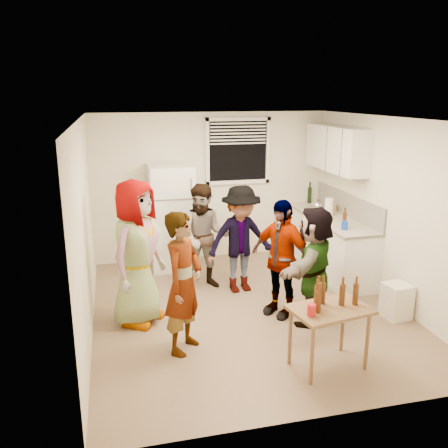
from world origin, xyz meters
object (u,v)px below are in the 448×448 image
object	(u,v)px
kettle	(317,211)
trash_bin	(397,299)
guest_back_right	(240,290)
red_cup	(311,315)
beer_bottle_counter	(344,228)
guest_back_left	(205,287)
guest_black	(279,313)
guest_orange	(311,320)
beer_bottle_table	(317,307)
guest_grey	(140,321)
guest_stripe	(185,349)
refrigerator	(172,217)
wine_bottle	(309,203)
serving_table	(326,366)
blue_cup	(344,230)

from	to	relation	value
kettle	trash_bin	size ratio (longest dim) A/B	0.54
kettle	guest_back_right	distance (m)	2.01
kettle	red_cup	distance (m)	3.48
beer_bottle_counter	guest_back_left	world-z (taller)	beer_bottle_counter
red_cup	guest_black	bearing A→B (deg)	82.20
guest_back_left	guest_orange	distance (m)	1.76
beer_bottle_table	guest_grey	bearing A→B (deg)	139.73
beer_bottle_table	red_cup	distance (m)	0.21
kettle	beer_bottle_counter	bearing A→B (deg)	-98.89
trash_bin	guest_stripe	size ratio (longest dim) A/B	0.28
beer_bottle_counter	red_cup	size ratio (longest dim) A/B	1.91
refrigerator	guest_orange	bearing A→B (deg)	-58.18
wine_bottle	guest_black	world-z (taller)	wine_bottle
guest_back_left	guest_orange	world-z (taller)	guest_back_left
trash_bin	guest_grey	size ratio (longest dim) A/B	0.25
guest_orange	guest_back_left	bearing A→B (deg)	-100.52
beer_bottle_table	guest_back_right	size ratio (longest dim) A/B	0.16
red_cup	guest_back_left	world-z (taller)	red_cup
wine_bottle	beer_bottle_table	xyz separation A→B (m)	(-1.44, -3.57, -0.22)
beer_bottle_table	guest_orange	distance (m)	1.26
refrigerator	wine_bottle	size ratio (longest dim) A/B	6.02
guest_back_left	guest_orange	bearing A→B (deg)	-37.71
guest_back_left	trash_bin	bearing A→B (deg)	-21.82
refrigerator	serving_table	distance (m)	3.68
kettle	beer_bottle_counter	world-z (taller)	beer_bottle_counter
kettle	guest_stripe	xyz separation A→B (m)	(-2.62, -2.33, -0.90)
serving_table	guest_orange	distance (m)	1.07
serving_table	guest_grey	distance (m)	2.39
refrigerator	guest_back_right	world-z (taller)	refrigerator
guest_stripe	guest_grey	bearing A→B (deg)	65.10
wine_bottle	guest_back_left	distance (m)	2.62
trash_bin	guest_stripe	world-z (taller)	trash_bin
guest_stripe	guest_black	xyz separation A→B (m)	(1.34, 0.60, 0.00)
blue_cup	guest_orange	size ratio (longest dim) A/B	0.08
red_cup	guest_back_left	bearing A→B (deg)	102.92
trash_bin	guest_back_right	distance (m)	2.17
red_cup	guest_grey	distance (m)	2.38
blue_cup	beer_bottle_table	world-z (taller)	blue_cup
refrigerator	blue_cup	bearing A→B (deg)	-32.74
blue_cup	guest_back_left	bearing A→B (deg)	165.42
wine_bottle	serving_table	xyz separation A→B (m)	(-1.31, -3.61, -0.90)
guest_stripe	blue_cup	bearing A→B (deg)	-28.63
guest_black	kettle	bearing A→B (deg)	109.35
wine_bottle	trash_bin	distance (m)	2.84
guest_black	beer_bottle_counter	bearing A→B (deg)	85.18
guest_orange	red_cup	bearing A→B (deg)	15.88
blue_cup	guest_black	world-z (taller)	blue_cup
blue_cup	trash_bin	xyz separation A→B (m)	(0.24, -1.05, -0.65)
guest_grey	beer_bottle_table	bearing A→B (deg)	-94.00
guest_orange	blue_cup	bearing A→B (deg)	176.41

